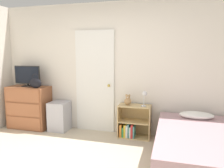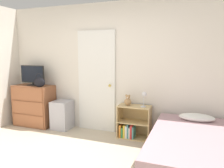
{
  "view_description": "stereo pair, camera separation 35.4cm",
  "coord_description": "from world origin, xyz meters",
  "px_view_note": "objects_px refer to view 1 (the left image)",
  "views": [
    {
      "loc": [
        1.14,
        -2.18,
        1.6
      ],
      "look_at": [
        0.07,
        1.69,
        1.01
      ],
      "focal_mm": 35.0,
      "sensor_mm": 36.0,
      "label": 1
    },
    {
      "loc": [
        1.47,
        -2.07,
        1.6
      ],
      "look_at": [
        0.07,
        1.69,
        1.01
      ],
      "focal_mm": 35.0,
      "sensor_mm": 36.0,
      "label": 2
    }
  ],
  "objects_px": {
    "dresser": "(29,107)",
    "bed": "(200,149)",
    "tv": "(27,76)",
    "teddy_bear": "(128,100)",
    "storage_bin": "(60,116)",
    "bookshelf": "(132,124)",
    "handbag": "(35,83)",
    "desk_lamp": "(145,96)"
  },
  "relations": [
    {
      "from": "bookshelf",
      "to": "tv",
      "type": "bearing_deg",
      "value": -179.2
    },
    {
      "from": "teddy_bear",
      "to": "bed",
      "type": "relative_size",
      "value": 0.1
    },
    {
      "from": "dresser",
      "to": "tv",
      "type": "relative_size",
      "value": 1.5
    },
    {
      "from": "handbag",
      "to": "bookshelf",
      "type": "xyz_separation_m",
      "value": [
        1.93,
        0.19,
        -0.75
      ]
    },
    {
      "from": "bookshelf",
      "to": "desk_lamp",
      "type": "distance_m",
      "value": 0.63
    },
    {
      "from": "storage_bin",
      "to": "teddy_bear",
      "type": "height_order",
      "value": "teddy_bear"
    },
    {
      "from": "storage_bin",
      "to": "tv",
      "type": "bearing_deg",
      "value": 179.95
    },
    {
      "from": "tv",
      "to": "bed",
      "type": "bearing_deg",
      "value": -13.08
    },
    {
      "from": "tv",
      "to": "bed",
      "type": "xyz_separation_m",
      "value": [
        3.35,
        -0.78,
        -0.86
      ]
    },
    {
      "from": "handbag",
      "to": "bed",
      "type": "bearing_deg",
      "value": -11.52
    },
    {
      "from": "storage_bin",
      "to": "bed",
      "type": "distance_m",
      "value": 2.74
    },
    {
      "from": "dresser",
      "to": "storage_bin",
      "type": "height_order",
      "value": "dresser"
    },
    {
      "from": "tv",
      "to": "teddy_bear",
      "type": "xyz_separation_m",
      "value": [
        2.15,
        0.03,
        -0.41
      ]
    },
    {
      "from": "tv",
      "to": "bookshelf",
      "type": "height_order",
      "value": "tv"
    },
    {
      "from": "bookshelf",
      "to": "bed",
      "type": "xyz_separation_m",
      "value": [
        1.12,
        -0.81,
        0.01
      ]
    },
    {
      "from": "handbag",
      "to": "bookshelf",
      "type": "distance_m",
      "value": 2.08
    },
    {
      "from": "dresser",
      "to": "bed",
      "type": "bearing_deg",
      "value": -12.74
    },
    {
      "from": "storage_bin",
      "to": "bookshelf",
      "type": "distance_m",
      "value": 1.51
    },
    {
      "from": "bookshelf",
      "to": "teddy_bear",
      "type": "distance_m",
      "value": 0.47
    },
    {
      "from": "dresser",
      "to": "bed",
      "type": "distance_m",
      "value": 3.41
    },
    {
      "from": "tv",
      "to": "desk_lamp",
      "type": "relative_size",
      "value": 2.07
    },
    {
      "from": "bookshelf",
      "to": "desk_lamp",
      "type": "height_order",
      "value": "desk_lamp"
    },
    {
      "from": "teddy_bear",
      "to": "desk_lamp",
      "type": "height_order",
      "value": "desk_lamp"
    },
    {
      "from": "tv",
      "to": "bookshelf",
      "type": "xyz_separation_m",
      "value": [
        2.23,
        0.03,
        -0.87
      ]
    },
    {
      "from": "handbag",
      "to": "storage_bin",
      "type": "relative_size",
      "value": 0.49
    },
    {
      "from": "dresser",
      "to": "bookshelf",
      "type": "distance_m",
      "value": 2.21
    },
    {
      "from": "handbag",
      "to": "bookshelf",
      "type": "relative_size",
      "value": 0.47
    },
    {
      "from": "handbag",
      "to": "dresser",
      "type": "bearing_deg",
      "value": 154.62
    },
    {
      "from": "bookshelf",
      "to": "teddy_bear",
      "type": "bearing_deg",
      "value": -179.83
    },
    {
      "from": "handbag",
      "to": "storage_bin",
      "type": "height_order",
      "value": "handbag"
    },
    {
      "from": "dresser",
      "to": "desk_lamp",
      "type": "distance_m",
      "value": 2.46
    },
    {
      "from": "storage_bin",
      "to": "bed",
      "type": "bearing_deg",
      "value": -16.49
    },
    {
      "from": "dresser",
      "to": "handbag",
      "type": "distance_m",
      "value": 0.63
    },
    {
      "from": "bookshelf",
      "to": "bed",
      "type": "height_order",
      "value": "bookshelf"
    },
    {
      "from": "dresser",
      "to": "handbag",
      "type": "relative_size",
      "value": 3.04
    },
    {
      "from": "desk_lamp",
      "to": "dresser",
      "type": "bearing_deg",
      "value": -179.65
    },
    {
      "from": "storage_bin",
      "to": "teddy_bear",
      "type": "relative_size",
      "value": 2.92
    },
    {
      "from": "storage_bin",
      "to": "bed",
      "type": "height_order",
      "value": "bed"
    },
    {
      "from": "tv",
      "to": "bookshelf",
      "type": "bearing_deg",
      "value": 0.8
    },
    {
      "from": "dresser",
      "to": "bed",
      "type": "relative_size",
      "value": 0.45
    },
    {
      "from": "bookshelf",
      "to": "bed",
      "type": "relative_size",
      "value": 0.31
    },
    {
      "from": "bookshelf",
      "to": "desk_lamp",
      "type": "xyz_separation_m",
      "value": [
        0.23,
        -0.04,
        0.58
      ]
    }
  ]
}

